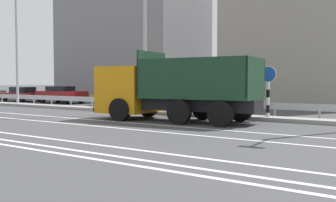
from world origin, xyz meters
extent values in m
plane|color=#424244|center=(0.00, 0.00, 0.00)|extent=(320.00, 320.00, 0.00)
cube|color=silver|center=(3.96, -1.58, 0.00)|extent=(60.52, 0.16, 0.01)
cube|color=silver|center=(3.96, -3.35, 0.00)|extent=(60.52, 0.16, 0.01)
cube|color=silver|center=(3.96, -6.65, 0.00)|extent=(60.52, 0.16, 0.01)
cube|color=silver|center=(3.96, -7.63, 0.00)|extent=(60.52, 0.16, 0.01)
cube|color=silver|center=(3.96, -8.17, 0.00)|extent=(60.52, 0.16, 0.01)
cube|color=gray|center=(0.00, 2.85, 0.09)|extent=(33.29, 1.10, 0.18)
cube|color=#9EA0A5|center=(0.00, 3.77, 0.62)|extent=(60.52, 0.04, 0.32)
cylinder|color=#ADADB2|center=(-15.50, 3.77, 0.31)|extent=(0.09, 0.09, 0.62)
cylinder|color=#ADADB2|center=(-13.43, 3.77, 0.31)|extent=(0.09, 0.09, 0.62)
cylinder|color=#ADADB2|center=(-11.36, 3.77, 0.31)|extent=(0.09, 0.09, 0.62)
cylinder|color=#ADADB2|center=(-9.30, 3.77, 0.31)|extent=(0.09, 0.09, 0.62)
cylinder|color=#ADADB2|center=(-7.23, 3.77, 0.31)|extent=(0.09, 0.09, 0.62)
cylinder|color=#ADADB2|center=(-5.17, 3.77, 0.31)|extent=(0.09, 0.09, 0.62)
cylinder|color=#ADADB2|center=(-3.10, 3.77, 0.31)|extent=(0.09, 0.09, 0.62)
cylinder|color=#ADADB2|center=(-1.03, 3.77, 0.31)|extent=(0.09, 0.09, 0.62)
cylinder|color=#ADADB2|center=(1.03, 3.77, 0.31)|extent=(0.09, 0.09, 0.62)
cylinder|color=#ADADB2|center=(3.10, 3.77, 0.31)|extent=(0.09, 0.09, 0.62)
cylinder|color=#ADADB2|center=(5.17, 3.77, 0.31)|extent=(0.09, 0.09, 0.62)
cylinder|color=#ADADB2|center=(7.23, 3.77, 0.31)|extent=(0.09, 0.09, 0.62)
cylinder|color=#ADADB2|center=(9.30, 3.77, 0.31)|extent=(0.09, 0.09, 0.62)
cube|color=orange|center=(1.34, -0.05, 1.41)|extent=(2.51, 2.73, 2.19)
cube|color=black|center=(0.20, -0.17, 1.79)|extent=(0.26, 2.15, 0.83)
cube|color=black|center=(0.17, -0.17, 0.47)|extent=(0.36, 2.46, 0.24)
cube|color=black|center=(5.08, 0.34, 0.79)|extent=(5.39, 1.92, 0.53)
cube|color=#193823|center=(5.08, 0.34, 1.11)|extent=(5.28, 2.92, 0.12)
cube|color=#193823|center=(5.21, -0.81, 1.98)|extent=(5.04, 0.63, 1.62)
cube|color=#193823|center=(4.96, 1.49, 1.98)|extent=(5.04, 0.63, 1.62)
cube|color=#193823|center=(2.62, 0.08, 2.18)|extent=(0.35, 2.41, 2.02)
cube|color=#193823|center=(7.55, 0.60, 1.98)|extent=(0.35, 2.41, 1.62)
cylinder|color=black|center=(1.80, -1.24, 0.52)|extent=(1.07, 0.43, 1.04)
cylinder|color=black|center=(1.55, 1.21, 0.52)|extent=(1.07, 0.43, 1.04)
cylinder|color=black|center=(4.82, -0.92, 0.52)|extent=(1.07, 0.43, 1.04)
cylinder|color=black|center=(4.56, 1.52, 0.52)|extent=(1.07, 0.43, 1.04)
cylinder|color=black|center=(6.65, -0.73, 0.52)|extent=(1.07, 0.43, 1.04)
cylinder|color=black|center=(6.40, 1.72, 0.52)|extent=(1.07, 0.43, 1.04)
cylinder|color=white|center=(7.23, 2.85, 0.18)|extent=(0.16, 0.16, 0.36)
cylinder|color=black|center=(7.23, 2.85, 0.54)|extent=(0.16, 0.16, 0.36)
cylinder|color=white|center=(7.23, 2.85, 0.89)|extent=(0.16, 0.16, 0.36)
cylinder|color=black|center=(7.23, 2.85, 1.25)|extent=(0.16, 0.16, 0.36)
cylinder|color=white|center=(7.23, 2.85, 1.61)|extent=(0.16, 0.16, 0.36)
cylinder|color=#1E4CB2|center=(7.23, 2.85, 2.13)|extent=(0.69, 0.03, 0.69)
cylinder|color=white|center=(7.23, 2.85, 2.13)|extent=(0.75, 0.02, 0.75)
cylinder|color=#ADADB2|center=(-12.01, 2.85, 5.38)|extent=(0.18, 0.18, 10.75)
cylinder|color=#ADADB2|center=(0.09, 2.77, 5.46)|extent=(0.18, 0.18, 10.93)
cylinder|color=black|center=(-22.45, 7.96, 0.30)|extent=(0.61, 0.22, 0.60)
cube|color=maroon|center=(-17.45, 6.95, 0.54)|extent=(4.39, 1.91, 0.49)
cube|color=black|center=(-17.32, 6.94, 1.05)|extent=(1.87, 1.63, 0.53)
cylinder|color=black|center=(-18.82, 6.13, 0.30)|extent=(0.60, 0.21, 0.60)
cylinder|color=black|center=(-18.78, 7.84, 0.30)|extent=(0.60, 0.21, 0.60)
cylinder|color=black|center=(-16.12, 6.06, 0.30)|extent=(0.60, 0.21, 0.60)
cylinder|color=black|center=(-16.08, 7.77, 0.30)|extent=(0.60, 0.21, 0.60)
cube|color=maroon|center=(-12.09, 7.01, 0.66)|extent=(4.52, 1.86, 0.72)
cube|color=black|center=(-12.23, 7.00, 1.21)|extent=(1.91, 1.61, 0.40)
cylinder|color=black|center=(-10.71, 7.88, 0.30)|extent=(0.60, 0.21, 0.60)
cylinder|color=black|center=(-10.69, 6.18, 0.30)|extent=(0.60, 0.21, 0.60)
cylinder|color=black|center=(-13.50, 7.84, 0.30)|extent=(0.60, 0.21, 0.60)
cylinder|color=black|center=(-13.47, 6.13, 0.30)|extent=(0.60, 0.21, 0.60)
cube|color=#B27A14|center=(-6.01, 7.19, 0.55)|extent=(3.85, 1.84, 0.49)
cube|color=black|center=(-6.13, 7.19, 1.08)|extent=(1.62, 1.61, 0.58)
cylinder|color=black|center=(-4.83, 8.06, 0.30)|extent=(0.60, 0.20, 0.60)
cylinder|color=black|center=(-4.82, 6.33, 0.30)|extent=(0.60, 0.20, 0.60)
cylinder|color=black|center=(-7.21, 8.05, 0.30)|extent=(0.60, 0.20, 0.60)
cylinder|color=black|center=(-7.20, 6.32, 0.30)|extent=(0.60, 0.20, 0.60)
cube|color=gray|center=(-13.79, 18.02, 5.83)|extent=(14.79, 8.90, 11.67)
cube|color=gray|center=(5.07, 17.94, 6.89)|extent=(10.15, 12.84, 13.78)
camera|label=1|loc=(13.81, -14.58, 1.80)|focal=42.00mm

